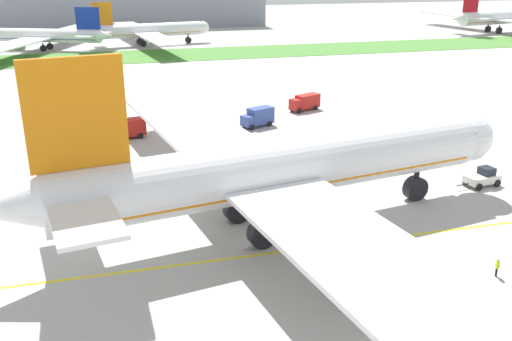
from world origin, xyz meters
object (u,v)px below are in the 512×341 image
at_px(pushback_tug, 483,177).
at_px(parked_airliner_far_right, 147,31).
at_px(service_truck_baggage_loader, 128,128).
at_px(parked_airliner_far_centre, 38,36).
at_px(airliner_foreground, 275,170).
at_px(ground_crew_wingwalker_port, 497,266).
at_px(service_truck_catering_van, 258,117).
at_px(service_truck_fuel_bowser, 305,102).
at_px(parked_airliner_far_outer, 500,18).

height_order(pushback_tug, parked_airliner_far_right, parked_airliner_far_right).
height_order(service_truck_baggage_loader, parked_airliner_far_centre, parked_airliner_far_centre).
height_order(airliner_foreground, pushback_tug, airliner_foreground).
relative_size(ground_crew_wingwalker_port, service_truck_baggage_loader, 0.29).
bearing_deg(parked_airliner_far_right, service_truck_catering_van, -84.40).
bearing_deg(airliner_foreground, service_truck_catering_van, 77.53).
relative_size(service_truck_fuel_bowser, service_truck_catering_van, 1.06).
bearing_deg(airliner_foreground, parked_airliner_far_centre, 104.27).
height_order(airliner_foreground, parked_airliner_far_outer, airliner_foreground).
bearing_deg(ground_crew_wingwalker_port, service_truck_baggage_loader, 120.16).
relative_size(airliner_foreground, service_truck_baggage_loader, 15.01).
height_order(pushback_tug, parked_airliner_far_centre, parked_airliner_far_centre).
relative_size(service_truck_catering_van, parked_airliner_far_centre, 0.08).
height_order(ground_crew_wingwalker_port, service_truck_fuel_bowser, service_truck_fuel_bowser).
height_order(service_truck_catering_van, parked_airliner_far_centre, parked_airliner_far_centre).
bearing_deg(pushback_tug, service_truck_fuel_bowser, 102.11).
bearing_deg(parked_airliner_far_outer, airliner_foreground, -133.05).
distance_m(pushback_tug, parked_airliner_far_outer, 168.92).
bearing_deg(parked_airliner_far_centre, ground_crew_wingwalker_port, -71.35).
xyz_separation_m(airliner_foreground, ground_crew_wingwalker_port, (16.05, -13.97, -5.35)).
bearing_deg(service_truck_fuel_bowser, parked_airliner_far_centre, 120.70).
distance_m(airliner_foreground, service_truck_baggage_loader, 38.47).
distance_m(service_truck_fuel_bowser, parked_airliner_far_centre, 105.79).
distance_m(ground_crew_wingwalker_port, service_truck_baggage_loader, 57.70).
relative_size(airliner_foreground, service_truck_catering_van, 14.76).
bearing_deg(service_truck_catering_van, pushback_tug, -58.59).
relative_size(ground_crew_wingwalker_port, parked_airliner_far_right, 0.03).
relative_size(parked_airliner_far_centre, parked_airliner_far_outer, 1.00).
height_order(ground_crew_wingwalker_port, parked_airliner_far_right, parked_airliner_far_right).
xyz_separation_m(airliner_foreground, service_truck_catering_van, (8.24, 37.27, -4.73)).
distance_m(pushback_tug, service_truck_fuel_bowser, 41.49).
relative_size(ground_crew_wingwalker_port, parked_airliner_far_outer, 0.02).
height_order(service_truck_catering_van, parked_airliner_far_outer, parked_airliner_far_outer).
xyz_separation_m(ground_crew_wingwalker_port, service_truck_fuel_bowser, (3.25, 59.44, 0.53)).
bearing_deg(service_truck_catering_van, service_truck_fuel_bowser, 36.56).
height_order(ground_crew_wingwalker_port, service_truck_catering_van, service_truck_catering_van).
relative_size(service_truck_fuel_bowser, parked_airliner_far_right, 0.10).
distance_m(parked_airliner_far_centre, parked_airliner_far_right, 33.08).
xyz_separation_m(service_truck_fuel_bowser, parked_airliner_far_outer, (110.87, 93.89, 3.94)).
distance_m(service_truck_baggage_loader, service_truck_fuel_bowser, 33.62).
distance_m(service_truck_baggage_loader, parked_airliner_far_right, 103.30).
bearing_deg(ground_crew_wingwalker_port, service_truck_catering_van, 98.67).
bearing_deg(parked_airliner_far_centre, airliner_foreground, -75.73).
bearing_deg(service_truck_catering_van, airliner_foreground, -102.47).
distance_m(pushback_tug, parked_airliner_far_centre, 145.72).
relative_size(parked_airliner_far_right, parked_airliner_far_outer, 0.87).
distance_m(ground_crew_wingwalker_port, parked_airliner_far_centre, 158.75).
distance_m(airliner_foreground, service_truck_catering_van, 38.46).
relative_size(airliner_foreground, parked_airliner_far_outer, 1.16).
bearing_deg(ground_crew_wingwalker_port, pushback_tug, 57.67).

